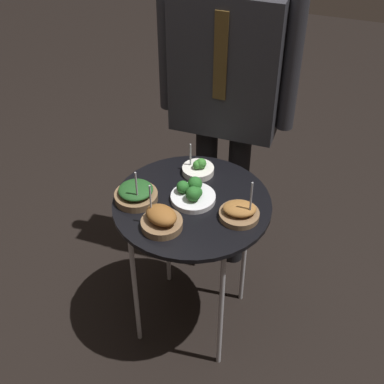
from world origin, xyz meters
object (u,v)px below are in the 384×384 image
(bowl_broccoli_front_right, at_px, (198,168))
(bowl_broccoli_back_right, at_px, (193,194))
(waiter_figure, at_px, (226,79))
(bowl_spinach_mid_right, at_px, (136,194))
(bowl_roast_mid_left, at_px, (162,220))
(bowl_roast_front_left, at_px, (239,212))
(serving_cart, at_px, (192,213))

(bowl_broccoli_front_right, bearing_deg, bowl_broccoli_back_right, -78.17)
(bowl_broccoli_back_right, xyz_separation_m, waiter_figure, (-0.00, 0.43, 0.28))
(bowl_broccoli_front_right, bearing_deg, bowl_spinach_mid_right, -125.69)
(bowl_roast_mid_left, distance_m, waiter_figure, 0.67)
(bowl_roast_front_left, bearing_deg, bowl_broccoli_front_right, 137.80)
(serving_cart, distance_m, bowl_broccoli_front_right, 0.20)
(bowl_roast_front_left, bearing_deg, waiter_figure, 112.99)
(bowl_broccoli_front_right, xyz_separation_m, bowl_roast_front_left, (0.23, -0.21, 0.00))
(bowl_broccoli_back_right, bearing_deg, bowl_spinach_mid_right, -160.83)
(bowl_broccoli_front_right, bearing_deg, waiter_figure, 82.67)
(bowl_roast_mid_left, height_order, bowl_spinach_mid_right, bowl_roast_mid_left)
(serving_cart, xyz_separation_m, bowl_roast_mid_left, (-0.06, -0.17, 0.09))
(waiter_figure, bearing_deg, bowl_roast_front_left, -67.01)
(bowl_roast_mid_left, height_order, waiter_figure, waiter_figure)
(serving_cart, xyz_separation_m, waiter_figure, (-0.00, 0.44, 0.36))
(bowl_broccoli_back_right, height_order, bowl_spinach_mid_right, bowl_spinach_mid_right)
(bowl_broccoli_back_right, height_order, bowl_roast_front_left, bowl_roast_front_left)
(bowl_roast_front_left, xyz_separation_m, waiter_figure, (-0.20, 0.47, 0.28))
(bowl_roast_front_left, bearing_deg, bowl_roast_mid_left, -150.40)
(bowl_spinach_mid_right, height_order, waiter_figure, waiter_figure)
(serving_cart, distance_m, waiter_figure, 0.57)
(bowl_spinach_mid_right, bearing_deg, bowl_broccoli_front_right, 54.31)
(bowl_broccoli_front_right, xyz_separation_m, bowl_spinach_mid_right, (-0.17, -0.24, 0.01))
(serving_cart, height_order, bowl_roast_mid_left, bowl_roast_mid_left)
(bowl_broccoli_back_right, distance_m, bowl_broccoli_front_right, 0.17)
(bowl_broccoli_back_right, relative_size, bowl_spinach_mid_right, 1.04)
(serving_cart, bearing_deg, bowl_broccoli_back_right, 93.80)
(bowl_broccoli_back_right, distance_m, waiter_figure, 0.51)
(bowl_broccoli_back_right, bearing_deg, bowl_broccoli_front_right, 101.83)
(bowl_roast_front_left, relative_size, bowl_spinach_mid_right, 1.07)
(bowl_roast_mid_left, bearing_deg, bowl_spinach_mid_right, 143.23)
(serving_cart, height_order, waiter_figure, waiter_figure)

